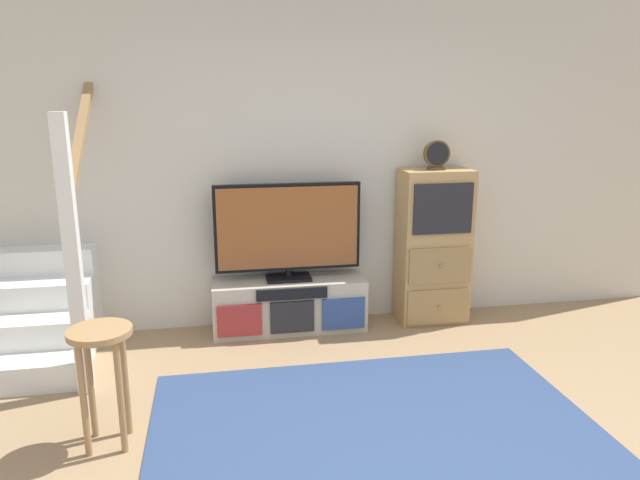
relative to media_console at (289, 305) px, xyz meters
name	(u,v)px	position (x,y,z in m)	size (l,w,h in m)	color
back_wall	(319,162)	(0.30, 0.27, 1.14)	(6.40, 0.12, 2.70)	beige
area_rug	(376,430)	(0.30, -1.59, -0.21)	(2.60, 1.80, 0.01)	navy
media_console	(289,305)	(0.00, 0.00, 0.00)	(1.25, 0.38, 0.43)	#BCB29E
television	(288,229)	(0.00, 0.02, 0.63)	(1.17, 0.22, 0.79)	black
side_cabinet	(433,247)	(1.23, 0.01, 0.43)	(0.58, 0.38, 1.30)	tan
desk_clock	(437,155)	(1.21, 0.00, 1.21)	(0.21, 0.08, 0.24)	#4C3823
staircase	(36,301)	(-1.94, 0.01, 0.16)	(1.00, 1.36, 2.20)	white
bar_stool_near	(102,359)	(-1.20, -1.45, 0.30)	(0.34, 0.34, 0.69)	#A37A4C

